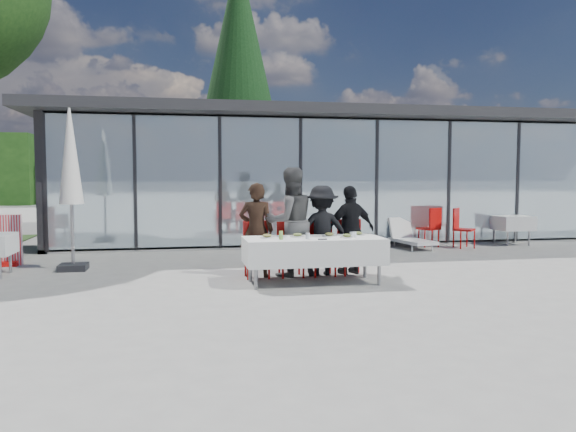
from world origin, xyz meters
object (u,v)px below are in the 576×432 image
object	(u,v)px
lounger	(409,237)
diner_a	(256,230)
diner_chair_a	(256,246)
diner_d	(351,230)
spare_table_right	(512,223)
plate_c	(329,235)
diner_chair_d	(351,244)
spare_chair_b	(432,225)
plate_d	(358,234)
dining_table	(314,251)
diner_b	(290,222)
diner_chair_c	(322,245)
conifer_tree	(239,68)
juice_bottle	(281,235)
folded_eyeglasses	(322,239)
plate_a	(267,236)
spare_chair_a	(460,226)
plate_b	(298,235)
market_umbrella	(71,166)
plate_extra	(347,236)
diner_c	(322,230)
diner_chair_b	(290,245)

from	to	relation	value
lounger	diner_a	bearing A→B (deg)	-142.13
diner_chair_a	diner_d	size ratio (longest dim) A/B	0.62
spare_table_right	plate_c	bearing A→B (deg)	-145.87
diner_chair_d	spare_chair_b	distance (m)	4.59
diner_chair_d	plate_d	distance (m)	0.61
dining_table	diner_b	world-z (taller)	diner_b
diner_chair_c	diner_chair_d	world-z (taller)	same
diner_chair_a	conifer_tree	distance (m)	13.88
plate_c	juice_bottle	xyz separation A→B (m)	(-0.87, -0.30, 0.04)
plate_c	juice_bottle	world-z (taller)	juice_bottle
folded_eyeglasses	diner_chair_c	bearing A→B (deg)	76.11
diner_a	spare_table_right	bearing A→B (deg)	-140.91
diner_d	plate_d	world-z (taller)	diner_d
diner_a	conifer_tree	bearing A→B (deg)	-81.35
dining_table	diner_b	xyz separation A→B (m)	(-0.24, 0.74, 0.41)
plate_a	conifer_tree	xyz separation A→B (m)	(0.98, 13.38, 5.21)
lounger	spare_chair_a	bearing A→B (deg)	-10.71
plate_b	diner_d	bearing A→B (deg)	29.07
diner_d	plate_b	size ratio (longest dim) A/B	6.55
plate_d	market_umbrella	world-z (taller)	market_umbrella
diner_chair_d	plate_a	xyz separation A→B (m)	(-1.62, -0.66, 0.24)
plate_d	plate_extra	xyz separation A→B (m)	(-0.29, -0.32, 0.00)
diner_d	lounger	world-z (taller)	diner_d
diner_b	folded_eyeglasses	distance (m)	1.11
dining_table	diner_c	bearing A→B (deg)	66.28
plate_a	lounger	distance (m)	5.74
diner_chair_b	diner_chair_a	bearing A→B (deg)	180.00
folded_eyeglasses	plate_c	bearing A→B (deg)	61.79
plate_c	diner_d	bearing A→B (deg)	47.77
spare_chair_b	market_umbrella	size ratio (longest dim) A/B	0.33
plate_d	diner_chair_c	bearing A→B (deg)	131.18
diner_c	diner_chair_d	xyz separation A→B (m)	(0.54, 0.01, -0.26)
diner_a	spare_chair_a	bearing A→B (deg)	-137.40
plate_extra	diner_a	bearing A→B (deg)	147.55
plate_c	spare_chair_b	size ratio (longest dim) A/B	0.25
conifer_tree	diner_chair_a	bearing A→B (deg)	-94.78
diner_chair_a	juice_bottle	size ratio (longest dim) A/B	6.96
diner_d	lounger	xyz separation A→B (m)	(2.52, 3.28, -0.53)
diner_a	diner_chair_a	distance (m)	0.28
diner_chair_a	diner_chair_d	world-z (taller)	same
diner_chair_a	diner_chair_c	bearing A→B (deg)	0.00
diner_chair_a	lounger	xyz separation A→B (m)	(4.22, 3.28, -0.28)
plate_extra	lounger	xyz separation A→B (m)	(2.85, 4.16, -0.52)
diner_chair_b	spare_chair_a	bearing A→B (deg)	32.05
diner_b	spare_table_right	world-z (taller)	diner_b
diner_c	spare_chair_a	distance (m)	5.27
plate_d	diner_chair_d	bearing A→B (deg)	85.28
diner_c	plate_d	xyz separation A→B (m)	(0.49, -0.55, -0.02)
plate_b	plate_c	xyz separation A→B (m)	(0.54, -0.01, 0.00)
plate_b	plate_d	bearing A→B (deg)	3.29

